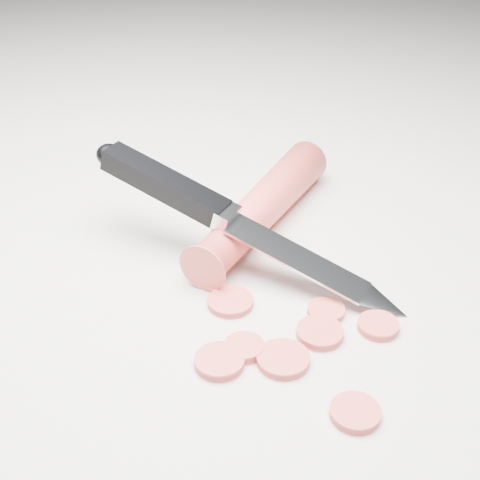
{
  "coord_description": "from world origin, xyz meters",
  "views": [
    {
      "loc": [
        -0.01,
        -0.44,
        0.34
      ],
      "look_at": [
        -0.02,
        0.05,
        0.02
      ],
      "focal_mm": 50.0,
      "sensor_mm": 36.0,
      "label": 1
    }
  ],
  "objects": [
    {
      "name": "carrot_slice_7",
      "position": [
        0.05,
        -0.03,
        0.0
      ],
      "size": [
        0.03,
        0.03,
        0.01
      ],
      "primitive_type": "cylinder",
      "color": "#E5463E",
      "rests_on": "ground"
    },
    {
      "name": "carrot_slice_5",
      "position": [
        -0.02,
        -0.02,
        0.0
      ],
      "size": [
        0.04,
        0.04,
        0.01
      ],
      "primitive_type": "cylinder",
      "color": "#E5463E",
      "rests_on": "ground"
    },
    {
      "name": "carrot_slice_0",
      "position": [
        -0.03,
        -0.09,
        0.0
      ],
      "size": [
        0.04,
        0.04,
        0.01
      ],
      "primitive_type": "cylinder",
      "color": "#E5463E",
      "rests_on": "ground"
    },
    {
      "name": "carrot",
      "position": [
        0.0,
        0.1,
        0.02
      ],
      "size": [
        0.13,
        0.21,
        0.04
      ],
      "primitive_type": "cylinder",
      "rotation": [
        1.57,
        0.0,
        -0.47
      ],
      "color": "#E93934",
      "rests_on": "ground"
    },
    {
      "name": "ground",
      "position": [
        0.0,
        0.0,
        0.0
      ],
      "size": [
        2.4,
        2.4,
        0.0
      ],
      "primitive_type": "plane",
      "color": "silver",
      "rests_on": "ground"
    },
    {
      "name": "carrot_slice_3",
      "position": [
        0.05,
        -0.06,
        0.0
      ],
      "size": [
        0.04,
        0.04,
        0.01
      ],
      "primitive_type": "cylinder",
      "color": "#E5463E",
      "rests_on": "ground"
    },
    {
      "name": "carrot_slice_6",
      "position": [
        0.06,
        -0.13,
        0.0
      ],
      "size": [
        0.03,
        0.03,
        0.01
      ],
      "primitive_type": "cylinder",
      "color": "#E5463E",
      "rests_on": "ground"
    },
    {
      "name": "kitchen_knife",
      "position": [
        -0.01,
        0.04,
        0.04
      ],
      "size": [
        0.28,
        0.16,
        0.09
      ],
      "primitive_type": null,
      "color": "silver",
      "rests_on": "ground"
    },
    {
      "name": "carrot_slice_1",
      "position": [
        -0.01,
        -0.07,
        0.0
      ],
      "size": [
        0.03,
        0.03,
        0.01
      ],
      "primitive_type": "cylinder",
      "color": "#E5463E",
      "rests_on": "ground"
    },
    {
      "name": "carrot_slice_4",
      "position": [
        0.09,
        -0.05,
        0.0
      ],
      "size": [
        0.03,
        0.03,
        0.01
      ],
      "primitive_type": "cylinder",
      "color": "#E5463E",
      "rests_on": "ground"
    },
    {
      "name": "carrot_slice_2",
      "position": [
        0.02,
        -0.08,
        0.0
      ],
      "size": [
        0.04,
        0.04,
        0.01
      ],
      "primitive_type": "cylinder",
      "color": "#E5463E",
      "rests_on": "ground"
    }
  ]
}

